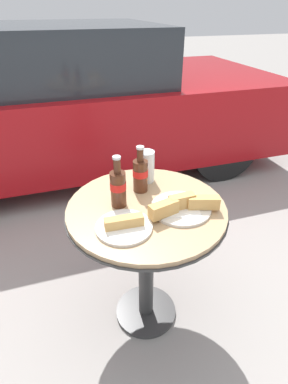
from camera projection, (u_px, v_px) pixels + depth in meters
ground_plane at (146, 312)px, 1.66m from camera, size 30.00×30.00×0.00m
bistro_table at (146, 234)px, 1.36m from camera, size 0.70×0.70×0.72m
cola_bottle_left at (118, 187)px, 1.24m from camera, size 0.07×0.07×0.23m
cola_bottle_right at (140, 174)px, 1.34m from camera, size 0.07×0.07×0.22m
drinking_glass at (146, 168)px, 1.43m from camera, size 0.08×0.08×0.15m
lunch_plate_near at (182, 206)px, 1.23m from camera, size 0.31×0.25×0.07m
lunch_plate_far at (124, 225)px, 1.14m from camera, size 0.22×0.22×0.06m
parked_car at (76, 102)px, 2.97m from camera, size 3.85×1.81×1.31m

